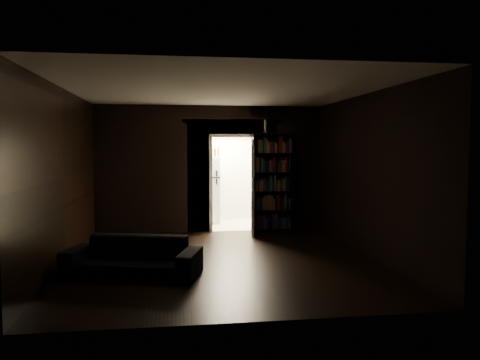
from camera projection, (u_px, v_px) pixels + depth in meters
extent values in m
plane|color=black|center=(223.00, 261.00, 7.74)|extent=(5.50, 5.50, 0.00)
cube|color=black|center=(154.00, 169.00, 10.24)|extent=(2.55, 0.10, 2.80)
cube|color=black|center=(285.00, 168.00, 10.65)|extent=(1.55, 0.10, 2.80)
cube|color=black|center=(232.00, 122.00, 10.40)|extent=(0.90, 0.10, 0.70)
cube|color=black|center=(64.00, 178.00, 7.29)|extent=(0.02, 5.50, 2.80)
cube|color=black|center=(368.00, 175.00, 7.99)|extent=(0.02, 5.50, 2.80)
cube|color=black|center=(250.00, 193.00, 4.92)|extent=(5.00, 0.02, 2.80)
cube|color=beige|center=(223.00, 90.00, 7.54)|extent=(5.00, 5.50, 0.02)
cube|color=silver|center=(232.00, 184.00, 10.44)|extent=(1.04, 0.06, 2.17)
cube|color=beige|center=(228.00, 226.00, 11.42)|extent=(2.20, 1.80, 0.10)
cube|color=beige|center=(224.00, 173.00, 12.17)|extent=(2.20, 0.10, 2.40)
cube|color=beige|center=(184.00, 176.00, 11.18)|extent=(0.10, 1.60, 2.40)
cube|color=beige|center=(270.00, 175.00, 11.48)|extent=(0.10, 1.60, 2.40)
cube|color=beige|center=(228.00, 124.00, 11.24)|extent=(2.20, 1.80, 0.10)
cube|color=#D8747C|center=(224.00, 134.00, 12.04)|extent=(2.00, 0.04, 0.26)
imported|color=black|center=(132.00, 251.00, 6.80)|extent=(2.10, 1.35, 0.75)
cube|color=black|center=(272.00, 182.00, 10.37)|extent=(0.95, 0.55, 2.20)
cube|color=white|center=(204.00, 190.00, 11.65)|extent=(0.90, 0.86, 1.65)
cube|color=silver|center=(253.00, 187.00, 10.08)|extent=(0.20, 0.85, 2.05)
cube|color=white|center=(265.00, 126.00, 10.33)|extent=(0.10, 0.10, 0.28)
cube|color=black|center=(208.00, 151.00, 11.50)|extent=(0.66, 0.33, 0.28)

